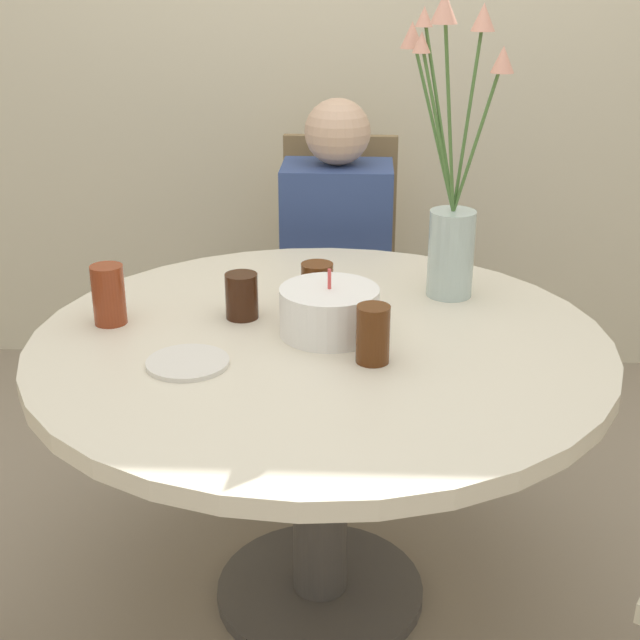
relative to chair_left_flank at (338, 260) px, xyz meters
The scene contains 12 objects.
ground_plane 1.18m from the chair_left_flank, 90.39° to the right, with size 16.00×16.00×0.00m, color gray.
wall_back 0.87m from the chair_left_flank, 91.04° to the left, with size 8.00×0.05×2.60m.
dining_table 1.05m from the chair_left_flank, 90.39° to the right, with size 1.28×1.28×0.70m.
chair_left_flank is the anchor object (origin of this frame).
birthday_cake 1.06m from the chair_left_flank, 89.32° to the right, with size 0.22×0.22×0.15m.
flower_vase 0.93m from the chair_left_flank, 69.61° to the right, with size 0.24×0.30×0.71m.
side_plate 1.25m from the chair_left_flank, 102.61° to the right, with size 0.17×0.17×0.01m.
drink_glass_0 1.14m from the chair_left_flank, 116.10° to the right, with size 0.07×0.07×0.14m.
drink_glass_1 0.99m from the chair_left_flank, 101.51° to the right, with size 0.08×0.08×0.11m.
drink_glass_2 1.20m from the chair_left_flank, 84.76° to the right, with size 0.07×0.07×0.12m.
drink_glass_3 0.90m from the chair_left_flank, 91.56° to the right, with size 0.08×0.08×0.11m.
person_woman 0.16m from the chair_left_flank, 90.39° to the right, with size 0.34×0.24×1.09m.
Camera 1 is at (0.09, -1.79, 1.49)m, focal length 50.00 mm.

